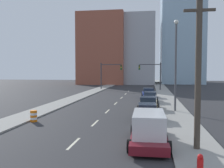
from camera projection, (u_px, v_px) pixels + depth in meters
The scene contains 23 objects.
sidewalk_left at pixel (101, 88), 58.12m from camera, with size 2.78×101.88×0.12m.
sidewalk_right at pixel (162, 89), 56.00m from camera, with size 2.78×101.88×0.12m.
lane_stripe_at_8m at pixel (74, 143), 14.65m from camera, with size 0.16×2.40×0.01m, color beige.
lane_stripe_at_14m at pixel (95, 123), 20.32m from camera, with size 0.16×2.40×0.01m, color beige.
lane_stripe_at_20m at pixel (107, 111), 26.10m from camera, with size 0.16×2.40×0.01m, color beige.
lane_stripe_at_26m at pixel (116, 103), 32.27m from camera, with size 0.16×2.40×0.01m, color beige.
lane_stripe_at_33m at pixel (122, 98), 38.94m from camera, with size 0.16×2.40×0.01m, color beige.
lane_stripe_at_39m at pixel (126, 94), 45.06m from camera, with size 0.16×2.40×0.01m, color beige.
lane_stripe_at_45m at pixel (129, 91), 51.39m from camera, with size 0.16×2.40×0.01m, color beige.
building_brick_left at pixel (104, 50), 79.56m from camera, with size 14.00×16.00×21.44m.
building_office_center at pixel (136, 51), 81.98m from camera, with size 12.00×20.00×21.17m.
building_glass_right at pixel (181, 27), 83.25m from camera, with size 13.00×20.00×37.44m.
traffic_signal_left at pixel (107, 72), 55.40m from camera, with size 4.81×0.35×5.94m.
traffic_signal_right at pixel (154, 72), 53.85m from camera, with size 4.81×0.35×5.94m.
utility_pole_right_near at pixel (198, 72), 13.10m from camera, with size 1.60×0.32×8.22m.
traffic_barrel at pixel (34, 116), 20.83m from camera, with size 0.56×0.56×0.95m.
street_lamp at pixel (176, 60), 25.39m from camera, with size 0.44×0.44×9.41m.
fire_hydrant at pixel (200, 164), 10.36m from camera, with size 0.26×0.26×0.84m.
box_truck_maroon at pixel (149, 129), 14.38m from camera, with size 2.35×5.61×1.91m.
sedan_black at pixel (147, 112), 21.53m from camera, with size 2.13×4.54×1.42m.
sedan_tan at pixel (148, 104), 26.99m from camera, with size 2.23×4.38×1.44m.
sedan_white at pixel (150, 98), 33.08m from camera, with size 2.03×4.77×1.44m.
sedan_blue at pixel (148, 93), 38.65m from camera, with size 2.26×4.32×1.55m.
Camera 1 is at (4.44, -5.96, 4.31)m, focal length 40.00 mm.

